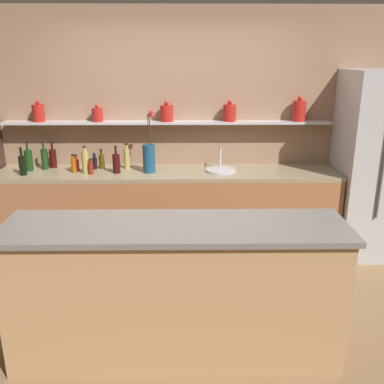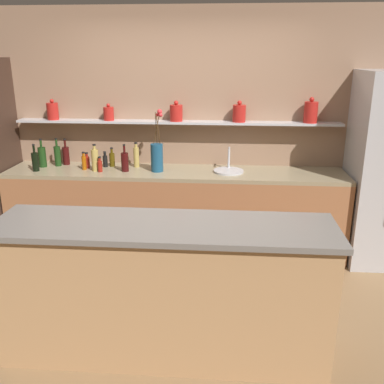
{
  "view_description": "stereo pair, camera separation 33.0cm",
  "coord_description": "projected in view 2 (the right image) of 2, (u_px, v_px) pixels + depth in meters",
  "views": [
    {
      "loc": [
        0.08,
        -3.17,
        2.11
      ],
      "look_at": [
        0.13,
        0.37,
        0.97
      ],
      "focal_mm": 40.0,
      "sensor_mm": 36.0,
      "label": 1
    },
    {
      "loc": [
        0.41,
        -3.15,
        2.11
      ],
      "look_at": [
        0.13,
        0.37,
        0.97
      ],
      "focal_mm": 40.0,
      "sensor_mm": 36.0,
      "label": 2
    }
  ],
  "objects": [
    {
      "name": "flower_vase",
      "position": [
        157.0,
        156.0,
        4.51
      ],
      "size": [
        0.14,
        0.13,
        0.66
      ],
      "color": "navy",
      "rests_on": "back_counter_unit"
    },
    {
      "name": "bottle_wine_9",
      "position": [
        125.0,
        162.0,
        4.53
      ],
      "size": [
        0.08,
        0.08,
        0.29
      ],
      "color": "#380C0C",
      "rests_on": "back_counter_unit"
    },
    {
      "name": "ground_plane",
      "position": [
        174.0,
        312.0,
        3.67
      ],
      "size": [
        12.0,
        12.0,
        0.0
      ],
      "primitive_type": "plane",
      "color": "olive"
    },
    {
      "name": "bottle_wine_7",
      "position": [
        35.0,
        161.0,
        4.54
      ],
      "size": [
        0.07,
        0.07,
        0.29
      ],
      "color": "black",
      "rests_on": "back_counter_unit"
    },
    {
      "name": "bottle_sauce_2",
      "position": [
        84.0,
        162.0,
        4.6
      ],
      "size": [
        0.05,
        0.05,
        0.2
      ],
      "color": "#9E4C0A",
      "rests_on": "back_counter_unit"
    },
    {
      "name": "sink_fixture",
      "position": [
        229.0,
        170.0,
        4.53
      ],
      "size": [
        0.32,
        0.32,
        0.25
      ],
      "color": "#B7B7BC",
      "rests_on": "back_counter_unit"
    },
    {
      "name": "back_counter_unit",
      "position": [
        175.0,
        211.0,
        4.72
      ],
      "size": [
        3.62,
        0.62,
        0.92
      ],
      "color": "#99603D",
      "rests_on": "ground_plane"
    },
    {
      "name": "island_counter",
      "position": [
        164.0,
        290.0,
        3.04
      ],
      "size": [
        2.35,
        0.61,
        1.02
      ],
      "color": "tan",
      "rests_on": "ground_plane"
    },
    {
      "name": "bottle_wine_5",
      "position": [
        58.0,
        156.0,
        4.75
      ],
      "size": [
        0.07,
        0.07,
        0.31
      ],
      "color": "#193814",
      "rests_on": "back_counter_unit"
    },
    {
      "name": "bottle_spirit_8",
      "position": [
        136.0,
        157.0,
        4.7
      ],
      "size": [
        0.06,
        0.06,
        0.28
      ],
      "color": "tan",
      "rests_on": "back_counter_unit"
    },
    {
      "name": "bottle_sauce_10",
      "position": [
        105.0,
        160.0,
        4.72
      ],
      "size": [
        0.05,
        0.05,
        0.17
      ],
      "color": "black",
      "rests_on": "back_counter_unit"
    },
    {
      "name": "bottle_wine_1",
      "position": [
        66.0,
        155.0,
        4.81
      ],
      "size": [
        0.07,
        0.07,
        0.29
      ],
      "color": "#380C0C",
      "rests_on": "back_counter_unit"
    },
    {
      "name": "back_wall_unit",
      "position": [
        190.0,
        130.0,
        4.79
      ],
      "size": [
        5.2,
        0.28,
        2.6
      ],
      "color": "#937056",
      "rests_on": "ground_plane"
    },
    {
      "name": "bottle_spirit_4",
      "position": [
        95.0,
        160.0,
        4.54
      ],
      "size": [
        0.07,
        0.07,
        0.29
      ],
      "color": "tan",
      "rests_on": "back_counter_unit"
    },
    {
      "name": "bottle_oil_11",
      "position": [
        112.0,
        159.0,
        4.74
      ],
      "size": [
        0.06,
        0.06,
        0.21
      ],
      "color": "#47380A",
      "rests_on": "back_counter_unit"
    },
    {
      "name": "bottle_sauce_6",
      "position": [
        100.0,
        165.0,
        4.52
      ],
      "size": [
        0.05,
        0.05,
        0.16
      ],
      "color": "maroon",
      "rests_on": "back_counter_unit"
    },
    {
      "name": "bottle_wine_3",
      "position": [
        42.0,
        157.0,
        4.71
      ],
      "size": [
        0.08,
        0.08,
        0.31
      ],
      "color": "#193814",
      "rests_on": "back_counter_unit"
    },
    {
      "name": "bottle_sauce_0",
      "position": [
        87.0,
        162.0,
        4.67
      ],
      "size": [
        0.06,
        0.06,
        0.17
      ],
      "color": "maroon",
      "rests_on": "back_counter_unit"
    }
  ]
}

